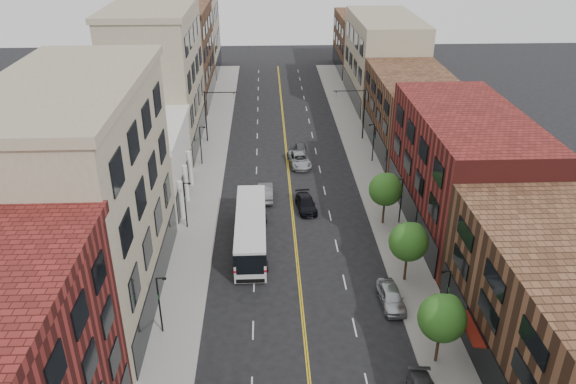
{
  "coord_description": "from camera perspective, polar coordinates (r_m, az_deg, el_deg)",
  "views": [
    {
      "loc": [
        -2.67,
        -26.33,
        29.5
      ],
      "look_at": [
        -0.68,
        21.95,
        5.0
      ],
      "focal_mm": 35.0,
      "sensor_mm": 36.0,
      "label": 1
    }
  ],
  "objects": [
    {
      "name": "car_lane_c",
      "position": [
        74.99,
        1.32,
        4.28
      ],
      "size": [
        1.69,
        4.04,
        1.37
      ],
      "primitive_type": "imported",
      "rotation": [
        0.0,
        0.0,
        -0.02
      ],
      "color": "#414145",
      "rests_on": "ground"
    },
    {
      "name": "car_lane_a",
      "position": [
        61.22,
        1.83,
        -1.21
      ],
      "size": [
        2.46,
        4.91,
        1.37
      ],
      "primitive_type": "imported",
      "rotation": [
        0.0,
        0.0,
        0.12
      ],
      "color": "black",
      "rests_on": "ground"
    },
    {
      "name": "bldg_l_tanoffice",
      "position": [
        46.61,
        -19.99,
        -0.96
      ],
      "size": [
        10.0,
        22.0,
        18.0
      ],
      "primitive_type": "cube",
      "color": "gray",
      "rests_on": "ground"
    },
    {
      "name": "tree_r_2",
      "position": [
        49.21,
        12.23,
        -4.84
      ],
      "size": [
        3.4,
        3.4,
        5.59
      ],
      "color": "black",
      "rests_on": "sidewalk_right"
    },
    {
      "name": "bldg_r_far_a",
      "position": [
        77.95,
        12.51,
        7.92
      ],
      "size": [
        10.0,
        20.0,
        10.0
      ],
      "primitive_type": "cube",
      "color": "#503220",
      "rests_on": "ground"
    },
    {
      "name": "bldg_r_far_b",
      "position": [
        97.05,
        9.66,
        13.11
      ],
      "size": [
        10.0,
        22.0,
        14.0
      ],
      "primitive_type": "cube",
      "color": "gray",
      "rests_on": "ground"
    },
    {
      "name": "bldg_l_far_c",
      "position": [
        114.91,
        -9.91,
        16.74
      ],
      "size": [
        10.0,
        16.0,
        20.0
      ],
      "primitive_type": "cube",
      "color": "gray",
      "rests_on": "ground"
    },
    {
      "name": "bldg_r_far_c",
      "position": [
        116.54,
        7.67,
        14.77
      ],
      "size": [
        10.0,
        18.0,
        11.0
      ],
      "primitive_type": "cube",
      "color": "#503220",
      "rests_on": "ground"
    },
    {
      "name": "bldg_l_white",
      "position": [
        64.36,
        -15.03,
        2.58
      ],
      "size": [
        10.0,
        14.0,
        8.0
      ],
      "primitive_type": "cube",
      "color": "silver",
      "rests_on": "ground"
    },
    {
      "name": "signal_mast_left",
      "position": [
        78.74,
        -7.85,
        8.23
      ],
      "size": [
        4.49,
        0.18,
        7.2
      ],
      "color": "black",
      "rests_on": "sidewalk_left"
    },
    {
      "name": "bldg_l_far_b",
      "position": [
        97.92,
        -11.02,
        13.42
      ],
      "size": [
        10.0,
        20.0,
        15.0
      ],
      "primitive_type": "cube",
      "color": "#503220",
      "rests_on": "ground"
    },
    {
      "name": "car_lane_behind",
      "position": [
        63.53,
        -2.31,
        -0.01
      ],
      "size": [
        1.69,
        4.78,
        1.57
      ],
      "primitive_type": "imported",
      "rotation": [
        0.0,
        0.0,
        3.15
      ],
      "color": "#57575D",
      "rests_on": "ground"
    },
    {
      "name": "lamp_r_2",
      "position": [
        58.5,
        11.38,
        -0.65
      ],
      "size": [
        0.81,
        0.55,
        5.05
      ],
      "color": "black",
      "rests_on": "sidewalk_right"
    },
    {
      "name": "signal_mast_right",
      "position": [
        79.44,
        7.22,
        8.44
      ],
      "size": [
        4.49,
        0.18,
        7.2
      ],
      "color": "black",
      "rests_on": "sidewalk_right"
    },
    {
      "name": "tree_r_3",
      "position": [
        57.7,
        9.96,
        0.36
      ],
      "size": [
        3.4,
        3.4,
        5.59
      ],
      "color": "black",
      "rests_on": "sidewalk_right"
    },
    {
      "name": "bldg_r_mid",
      "position": [
        58.93,
        17.37,
        2.09
      ],
      "size": [
        10.0,
        22.0,
        12.0
      ],
      "primitive_type": "cube",
      "color": "#581A17",
      "rests_on": "ground"
    },
    {
      "name": "car_parked_far",
      "position": [
        47.97,
        10.43,
        -10.43
      ],
      "size": [
        2.05,
        4.64,
        1.55
      ],
      "primitive_type": "imported",
      "rotation": [
        0.0,
        0.0,
        0.05
      ],
      "color": "#B7BBC0",
      "rests_on": "ground"
    },
    {
      "name": "lamp_l_2",
      "position": [
        57.49,
        -10.37,
        -1.07
      ],
      "size": [
        0.81,
        0.55,
        5.05
      ],
      "color": "black",
      "rests_on": "sidewalk_left"
    },
    {
      "name": "car_lane_b",
      "position": [
        71.84,
        1.17,
        3.3
      ],
      "size": [
        3.18,
        5.74,
        1.52
      ],
      "primitive_type": "imported",
      "rotation": [
        0.0,
        0.0,
        0.12
      ],
      "color": "#9D9FA4",
      "rests_on": "ground"
    },
    {
      "name": "sidewalk_left",
      "position": [
        68.42,
        -8.27,
        1.11
      ],
      "size": [
        4.0,
        110.0,
        0.15
      ],
      "primitive_type": "cube",
      "color": "gray",
      "rests_on": "ground"
    },
    {
      "name": "city_bus",
      "position": [
        54.23,
        -3.8,
        -3.7
      ],
      "size": [
        3.24,
        13.14,
        3.37
      ],
      "rotation": [
        0.0,
        0.0,
        0.01
      ],
      "color": "silver",
      "rests_on": "ground"
    },
    {
      "name": "sidewalk_right",
      "position": [
        69.2,
        8.43,
        1.41
      ],
      "size": [
        4.0,
        110.0,
        0.15
      ],
      "primitive_type": "cube",
      "color": "gray",
      "rests_on": "ground"
    },
    {
      "name": "lamp_r_3",
      "position": [
        72.73,
        8.64,
        5.18
      ],
      "size": [
        0.81,
        0.55,
        5.05
      ],
      "color": "black",
      "rests_on": "sidewalk_right"
    },
    {
      "name": "lamp_l_3",
      "position": [
        71.92,
        -8.83,
        4.91
      ],
      "size": [
        0.81,
        0.55,
        5.05
      ],
      "color": "black",
      "rests_on": "sidewalk_left"
    },
    {
      "name": "tree_r_1",
      "position": [
        41.39,
        15.48,
        -12.09
      ],
      "size": [
        3.4,
        3.4,
        5.59
      ],
      "color": "black",
      "rests_on": "sidewalk_right"
    },
    {
      "name": "lamp_r_1",
      "position": [
        45.48,
        15.81,
        -10.0
      ],
      "size": [
        0.81,
        0.55,
        5.05
      ],
      "color": "black",
      "rests_on": "sidewalk_right"
    },
    {
      "name": "lamp_l_1",
      "position": [
        44.17,
        -12.9,
        -10.84
      ],
      "size": [
        0.81,
        0.55,
        5.05
      ],
      "color": "black",
      "rests_on": "sidewalk_left"
    },
    {
      "name": "bldg_l_far_a",
      "position": [
        78.43,
        -13.05,
        11.05
      ],
      "size": [
        10.0,
        20.0,
        18.0
      ],
      "primitive_type": "cube",
      "color": "gray",
      "rests_on": "ground"
    }
  ]
}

